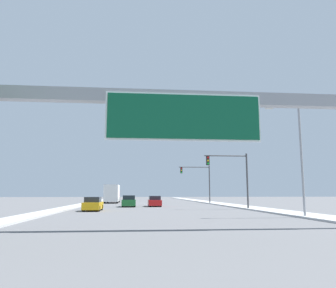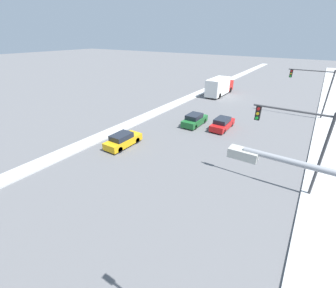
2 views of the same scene
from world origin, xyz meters
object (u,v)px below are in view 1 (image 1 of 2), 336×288
at_px(car_far_left, 129,201).
at_px(traffic_light_near_intersection, 233,171).
at_px(truck_box_primary, 112,194).
at_px(street_lamp_right, 297,150).
at_px(sign_gantry, 184,115).
at_px(traffic_light_mid_block, 200,177).
at_px(car_near_right, 93,204).
at_px(car_mid_left, 155,201).

distance_m(car_far_left, traffic_light_near_intersection, 14.99).
height_order(truck_box_primary, street_lamp_right, street_lamp_right).
height_order(sign_gantry, traffic_light_near_intersection, sign_gantry).
bearing_deg(sign_gantry, traffic_light_mid_block, 78.00).
distance_m(car_near_right, street_lamp_right, 20.73).
bearing_deg(traffic_light_mid_block, car_near_right, -125.60).
distance_m(sign_gantry, traffic_light_near_intersection, 21.93).
bearing_deg(car_near_right, truck_box_primary, 90.00).
bearing_deg(street_lamp_right, car_mid_left, 115.03).
bearing_deg(street_lamp_right, truck_box_primary, 114.34).
bearing_deg(car_near_right, street_lamp_right, -32.82).
bearing_deg(street_lamp_right, car_far_left, 123.19).
bearing_deg(sign_gantry, car_near_right, 110.81).
xyz_separation_m(sign_gantry, street_lamp_right, (10.00, 7.45, -0.75)).
relative_size(car_far_left, street_lamp_right, 0.48).
height_order(car_far_left, traffic_light_near_intersection, traffic_light_near_intersection).
bearing_deg(truck_box_primary, traffic_light_near_intersection, -57.90).
bearing_deg(traffic_light_mid_block, car_mid_left, -127.20).
distance_m(sign_gantry, car_far_left, 28.79).
distance_m(traffic_light_near_intersection, street_lamp_right, 12.74).
xyz_separation_m(car_mid_left, traffic_light_mid_block, (8.52, 11.23, 3.86)).
xyz_separation_m(sign_gantry, car_mid_left, (0.00, 28.87, -5.30)).
bearing_deg(truck_box_primary, street_lamp_right, -65.66).
relative_size(car_near_right, traffic_light_mid_block, 0.64).
distance_m(car_far_left, traffic_light_mid_block, 17.42).
distance_m(sign_gantry, traffic_light_mid_block, 41.01).
relative_size(sign_gantry, traffic_light_mid_block, 3.07).
bearing_deg(traffic_light_near_intersection, car_far_left, 146.65).
height_order(sign_gantry, car_far_left, sign_gantry).
xyz_separation_m(car_far_left, truck_box_primary, (-3.50, 16.95, 0.96)).
relative_size(car_near_right, truck_box_primary, 0.48).
xyz_separation_m(truck_box_primary, traffic_light_mid_block, (15.52, -4.94, 2.87)).
bearing_deg(traffic_light_mid_block, truck_box_primary, 162.34).
height_order(traffic_light_mid_block, street_lamp_right, street_lamp_right).
height_order(sign_gantry, car_near_right, sign_gantry).
xyz_separation_m(traffic_light_near_intersection, traffic_light_mid_block, (-0.12, 20.00, 0.17)).
bearing_deg(car_near_right, sign_gantry, -69.19).
distance_m(truck_box_primary, traffic_light_mid_block, 16.54).
bearing_deg(car_near_right, car_mid_left, 56.18).
xyz_separation_m(car_far_left, traffic_light_mid_block, (12.02, 12.01, 3.83)).
distance_m(car_near_right, traffic_light_mid_block, 26.94).
relative_size(car_near_right, car_far_left, 1.01).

